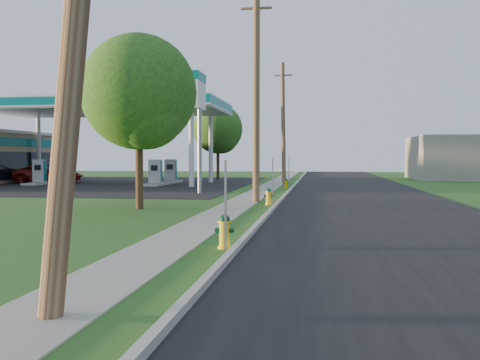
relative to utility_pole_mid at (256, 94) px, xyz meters
name	(u,v)px	position (x,y,z in m)	size (l,w,h in m)	color
ground_plane	(157,301)	(0.60, -17.00, -4.95)	(140.00, 140.00, 0.00)	#245719
road	(390,222)	(5.10, -7.00, -4.94)	(8.00, 120.00, 0.02)	black
curb	(264,218)	(1.10, -7.00, -4.88)	(0.15, 120.00, 0.15)	#A9A69B
sidewalk	(212,219)	(-0.65, -7.00, -4.94)	(1.50, 120.00, 0.03)	gray
forecourt	(83,184)	(-15.40, 15.00, -4.94)	(26.00, 28.00, 0.02)	black
utility_pole_mid	(256,94)	(0.00, 0.00, 0.00)	(1.40, 0.32, 9.80)	brown
utility_pole_far	(283,123)	(0.00, 18.00, -0.15)	(1.40, 0.32, 9.50)	brown
sign_post_near	(226,206)	(0.85, -12.80, -3.95)	(0.05, 0.04, 2.00)	gray
sign_post_mid	(273,181)	(0.85, -1.00, -3.95)	(0.05, 0.04, 2.00)	gray
sign_post_far	(289,173)	(0.85, 11.20, -3.95)	(0.05, 0.04, 2.00)	gray
gas_canopy	(107,107)	(-13.40, 15.00, 0.94)	(18.18, 9.18, 6.40)	silver
fuel_pump_nw	(40,175)	(-17.90, 13.00, -4.23)	(1.20, 3.20, 1.90)	#A9A69B
fuel_pump_ne	(155,176)	(-8.90, 13.00, -4.23)	(1.20, 3.20, 1.90)	#A9A69B
fuel_pump_sw	(65,174)	(-17.90, 17.00, -4.23)	(1.20, 3.20, 1.90)	#A9A69B
fuel_pump_se	(171,174)	(-8.90, 17.00, -4.23)	(1.20, 3.20, 1.90)	#A9A69B
price_pylon	(200,98)	(-3.90, 5.50, 0.48)	(0.34, 2.04, 6.85)	gray
tree_verge	(141,96)	(-4.11, -4.01, -0.50)	(4.57, 4.57, 6.92)	#3D2A19
tree_lot	(219,131)	(-6.50, 24.95, -0.42)	(4.65, 4.65, 7.04)	#3D2A19
hydrant_near	(224,231)	(0.78, -12.54, -4.55)	(0.42, 0.37, 0.82)	yellow
hydrant_mid	(269,196)	(0.69, -1.30, -4.58)	(0.39, 0.35, 0.76)	yellow
hydrant_far	(286,184)	(0.69, 10.84, -4.62)	(0.35, 0.31, 0.69)	#E0B700
car_red	(49,174)	(-18.62, 15.71, -4.21)	(2.48, 5.38, 1.49)	maroon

